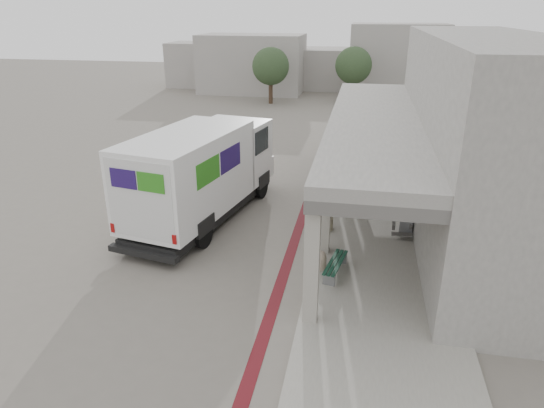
# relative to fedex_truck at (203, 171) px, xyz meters

# --- Properties ---
(ground) EXTENTS (120.00, 120.00, 0.00)m
(ground) POSITION_rel_fedex_truck_xyz_m (2.84, -2.70, -1.96)
(ground) COLOR #6C665D
(ground) RESTS_ON ground
(bike_lane_stripe) EXTENTS (0.35, 40.00, 0.01)m
(bike_lane_stripe) POSITION_rel_fedex_truck_xyz_m (3.84, -0.70, -1.95)
(bike_lane_stripe) COLOR #571117
(bike_lane_stripe) RESTS_ON ground
(sidewalk) EXTENTS (4.40, 28.00, 0.12)m
(sidewalk) POSITION_rel_fedex_truck_xyz_m (6.84, -2.70, -1.90)
(sidewalk) COLOR gray
(sidewalk) RESTS_ON ground
(transit_building) EXTENTS (7.60, 17.00, 7.00)m
(transit_building) POSITION_rel_fedex_truck_xyz_m (9.67, 1.80, 1.44)
(transit_building) COLOR gray
(transit_building) RESTS_ON ground
(distant_backdrop) EXTENTS (28.00, 10.00, 6.50)m
(distant_backdrop) POSITION_rel_fedex_truck_xyz_m (-0.00, 33.19, 0.74)
(distant_backdrop) COLOR gray
(distant_backdrop) RESTS_ON ground
(tree_left) EXTENTS (3.20, 3.20, 4.80)m
(tree_left) POSITION_rel_fedex_truck_xyz_m (-2.16, 25.30, 1.22)
(tree_left) COLOR #38281C
(tree_left) RESTS_ON ground
(tree_mid) EXTENTS (3.20, 3.20, 4.80)m
(tree_mid) POSITION_rel_fedex_truck_xyz_m (4.84, 27.30, 1.22)
(tree_mid) COLOR #38281C
(tree_mid) RESTS_ON ground
(tree_right) EXTENTS (3.20, 3.20, 4.80)m
(tree_right) POSITION_rel_fedex_truck_xyz_m (12.84, 26.30, 1.22)
(tree_right) COLOR #38281C
(tree_right) RESTS_ON ground
(fedex_truck) EXTENTS (4.18, 8.96, 3.68)m
(fedex_truck) POSITION_rel_fedex_truck_xyz_m (0.00, 0.00, 0.00)
(fedex_truck) COLOR black
(fedex_truck) RESTS_ON ground
(bench) EXTENTS (0.70, 1.79, 0.41)m
(bench) POSITION_rel_fedex_truck_xyz_m (5.44, -3.69, -1.55)
(bench) COLOR slate
(bench) RESTS_ON sidewalk
(bollard_near) EXTENTS (0.41, 0.41, 0.61)m
(bollard_near) POSITION_rel_fedex_truck_xyz_m (4.94, -3.46, -1.53)
(bollard_near) COLOR tan
(bollard_near) RESTS_ON sidewalk
(bollard_far) EXTENTS (0.41, 0.41, 0.62)m
(bollard_far) POSITION_rel_fedex_truck_xyz_m (4.94, -0.50, -1.53)
(bollard_far) COLOR gray
(bollard_far) RESTS_ON sidewalk
(utility_cabinet) EXTENTS (0.60, 0.72, 1.04)m
(utility_cabinet) POSITION_rel_fedex_truck_xyz_m (7.84, -0.23, -1.32)
(utility_cabinet) COLOR slate
(utility_cabinet) RESTS_ON sidewalk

